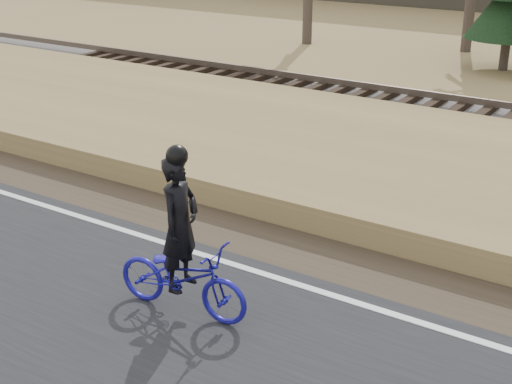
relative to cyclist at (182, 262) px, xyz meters
The scene contains 1 object.
cyclist is the anchor object (origin of this frame).
Camera 1 is at (-0.70, -7.06, 4.73)m, focal length 50.00 mm.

